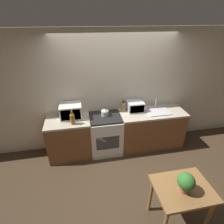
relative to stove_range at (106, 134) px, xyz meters
The scene contains 13 objects.
ground_plane 0.85m from the stove_range, 66.97° to the right, with size 16.00×16.00×0.00m, color #3D2D1E.
wall_back 0.96m from the stove_range, 50.66° to the left, with size 10.00×0.06×2.60m.
counter_left_run 0.79m from the stove_range, behind, with size 0.89×0.62×0.90m.
counter_right_run 1.07m from the stove_range, ahead, with size 1.45×0.62×0.90m.
stove_range is the anchor object (origin of this frame).
kettle 0.54m from the stove_range, 88.68° to the left, with size 0.16×0.16×0.19m.
microwave 0.93m from the stove_range, behind, with size 0.44×0.36×0.29m.
bottle 0.89m from the stove_range, 166.03° to the right, with size 0.09×0.09×0.29m.
knife_block 0.72m from the stove_range, 19.62° to the left, with size 0.08×0.08×0.27m.
toaster_oven 0.91m from the stove_range, 11.10° to the left, with size 0.36×0.30×0.22m.
sink_basin 1.27m from the stove_range, ahead, with size 0.51×0.42×0.24m.
dining_table 1.97m from the stove_range, 66.82° to the right, with size 0.77×0.59×0.75m.
potted_plant 2.05m from the stove_range, 68.05° to the right, with size 0.22×0.22×0.29m.
Camera 1 is at (-0.74, -2.49, 2.77)m, focal length 28.00 mm.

